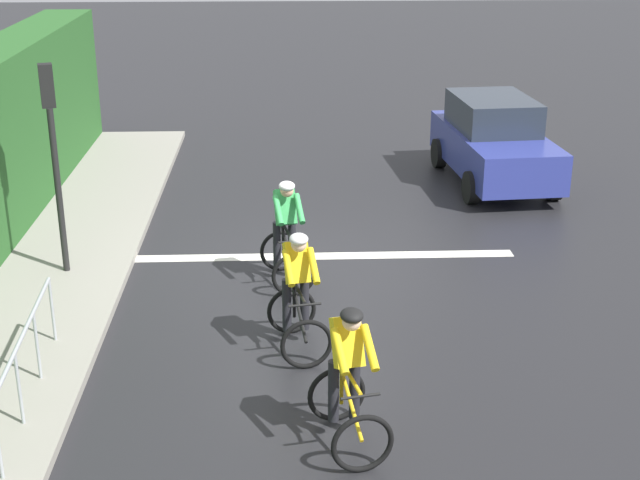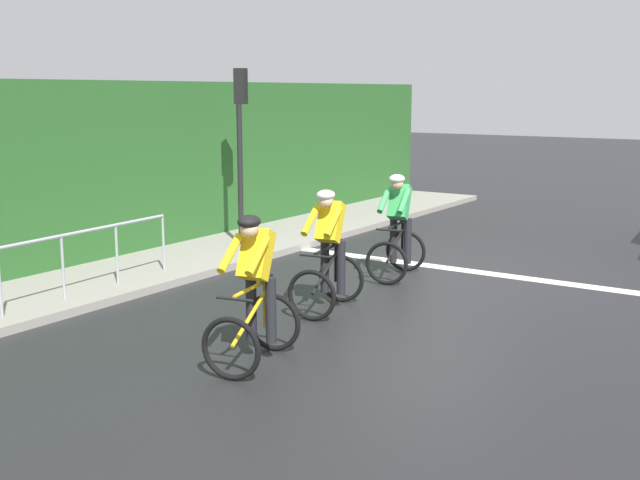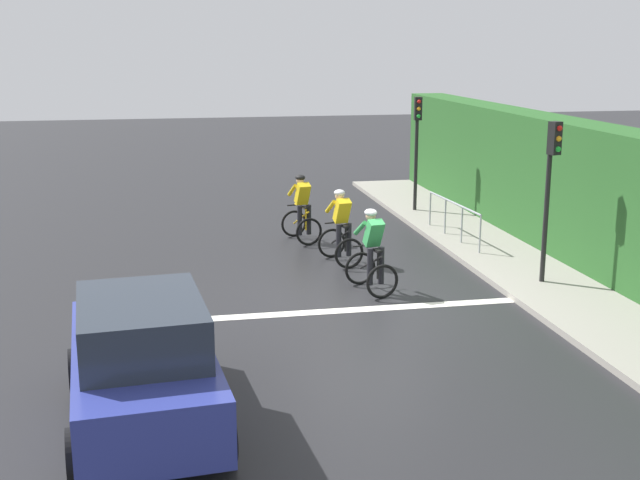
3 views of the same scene
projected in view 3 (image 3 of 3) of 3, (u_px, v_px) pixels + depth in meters
The scene contains 12 objects.
ground_plane at pixel (363, 300), 15.81m from camera, with size 80.00×80.00×0.00m, color black.
sidewalk_kerb at pixel (523, 260), 18.48m from camera, with size 2.80×21.61×0.12m, color gray.
stone_wall_low at pixel (561, 252), 18.62m from camera, with size 0.44×21.61×0.41m, color gray.
hedge_wall at pixel (577, 193), 18.36m from camera, with size 1.10×21.61×3.11m, color #265623.
road_marking_stop_line at pixel (370, 309), 15.29m from camera, with size 7.00×0.30×0.01m, color silver.
cyclist_lead at pixel (302, 210), 20.31m from camera, with size 0.89×1.20×1.66m.
cyclist_second at pixel (341, 229), 18.27m from camera, with size 0.86×1.18×1.66m.
cyclist_mid at pixel (372, 253), 16.16m from camera, with size 0.87×1.19×1.66m.
car_navy at pixel (142, 362), 10.44m from camera, with size 2.15×4.23×1.76m.
traffic_light_near_crossing at pixel (551, 179), 16.10m from camera, with size 0.25×0.31×3.34m.
traffic_light_far_junction at pixel (417, 137), 23.18m from camera, with size 0.23×0.31×3.34m.
pedestrian_railing_kerbside at pixel (454, 212), 20.16m from camera, with size 0.22×3.10×1.03m.
Camera 3 is at (-3.69, -14.67, 4.82)m, focal length 46.27 mm.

